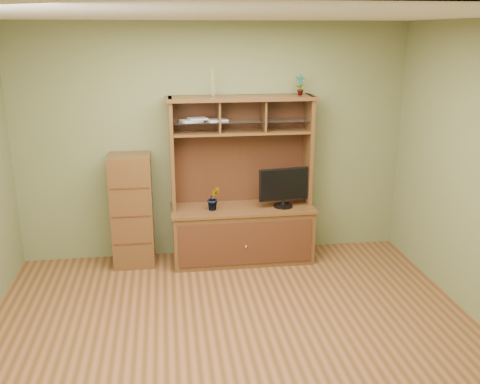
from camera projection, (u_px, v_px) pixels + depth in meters
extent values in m
cube|color=#4F3216|center=(237.00, 341.00, 4.67)|extent=(4.50, 4.00, 0.02)
cube|color=white|center=(237.00, 14.00, 3.89)|extent=(4.50, 4.00, 0.02)
cube|color=olive|center=(214.00, 142.00, 6.18)|extent=(4.50, 0.02, 2.70)
cube|color=olive|center=(298.00, 322.00, 2.37)|extent=(4.50, 0.02, 2.70)
cube|color=#432813|center=(242.00, 234.00, 6.24)|extent=(1.60, 0.55, 0.62)
cube|color=#3C2010|center=(246.00, 244.00, 5.97)|extent=(1.50, 0.01, 0.50)
sphere|color=silver|center=(246.00, 247.00, 5.97)|extent=(0.02, 0.02, 0.02)
cube|color=#432813|center=(242.00, 208.00, 6.14)|extent=(1.64, 0.59, 0.03)
cube|color=#432813|center=(172.00, 154.00, 5.95)|extent=(0.04, 0.35, 1.25)
cube|color=#432813|center=(308.00, 150.00, 6.16)|extent=(0.04, 0.35, 1.25)
cube|color=#3C2010|center=(239.00, 149.00, 6.21)|extent=(1.52, 0.02, 1.25)
cube|color=#432813|center=(241.00, 98.00, 5.88)|extent=(1.66, 0.40, 0.04)
cube|color=#432813|center=(241.00, 132.00, 5.99)|extent=(1.52, 0.32, 0.02)
cube|color=#432813|center=(219.00, 116.00, 5.90)|extent=(0.02, 0.31, 0.35)
cube|color=#432813|center=(264.00, 115.00, 5.97)|extent=(0.02, 0.31, 0.35)
cube|color=silver|center=(241.00, 121.00, 5.94)|extent=(1.50, 0.27, 0.01)
cylinder|color=black|center=(283.00, 206.00, 6.14)|extent=(0.22, 0.22, 0.02)
cylinder|color=black|center=(283.00, 202.00, 6.13)|extent=(0.04, 0.04, 0.07)
cube|color=black|center=(284.00, 184.00, 6.07)|extent=(0.57, 0.12, 0.37)
imported|color=#35571E|center=(214.00, 198.00, 6.00)|extent=(0.16, 0.13, 0.27)
imported|color=#306624|center=(300.00, 85.00, 5.93)|extent=(0.14, 0.11, 0.23)
cylinder|color=silver|center=(213.00, 92.00, 5.81)|extent=(0.06, 0.06, 0.11)
cylinder|color=tan|center=(212.00, 77.00, 5.77)|extent=(0.04, 0.04, 0.20)
cube|color=silver|center=(191.00, 121.00, 5.87)|extent=(0.26, 0.23, 0.02)
cube|color=silver|center=(198.00, 119.00, 5.87)|extent=(0.23, 0.19, 0.02)
cube|color=silver|center=(217.00, 120.00, 5.91)|extent=(0.25, 0.22, 0.02)
cube|color=#432813|center=(132.00, 211.00, 6.04)|extent=(0.46, 0.41, 1.29)
cube|color=#3C2010|center=(133.00, 244.00, 5.93)|extent=(0.42, 0.01, 0.02)
cube|color=#3C2010|center=(131.00, 217.00, 5.84)|extent=(0.42, 0.01, 0.01)
cube|color=#3C2010|center=(129.00, 188.00, 5.75)|extent=(0.42, 0.01, 0.01)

